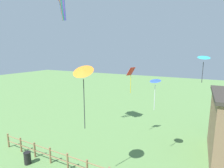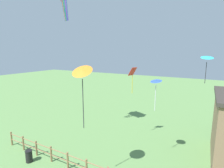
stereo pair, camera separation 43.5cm
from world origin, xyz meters
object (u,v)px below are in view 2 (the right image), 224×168
object	(u,v)px
trash_bin	(29,156)
kite_orange_delta	(82,73)
kite_blue_delta	(156,83)
kite_red_diamond	(132,75)
kite_cyan_delta	(207,58)

from	to	relation	value
trash_bin	kite_orange_delta	distance (m)	8.26
kite_orange_delta	kite_blue_delta	xyz separation A→B (m)	(3.06, 4.43, -1.00)
kite_blue_delta	trash_bin	bearing A→B (deg)	-149.34
kite_red_diamond	kite_cyan_delta	bearing A→B (deg)	22.33
kite_orange_delta	trash_bin	bearing A→B (deg)	-175.96
kite_cyan_delta	kite_orange_delta	distance (m)	10.84
kite_red_diamond	kite_orange_delta	bearing A→B (deg)	-93.17
kite_cyan_delta	kite_blue_delta	world-z (taller)	kite_cyan_delta
trash_bin	kite_red_diamond	size ratio (longest dim) A/B	0.39
kite_cyan_delta	kite_red_diamond	bearing A→B (deg)	-157.67
trash_bin	kite_blue_delta	bearing A→B (deg)	30.66
kite_cyan_delta	kite_blue_delta	bearing A→B (deg)	-123.69
kite_cyan_delta	kite_red_diamond	xyz separation A→B (m)	(-5.71, -2.35, -1.50)
kite_red_diamond	kite_blue_delta	distance (m)	3.47
kite_orange_delta	kite_blue_delta	distance (m)	5.48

